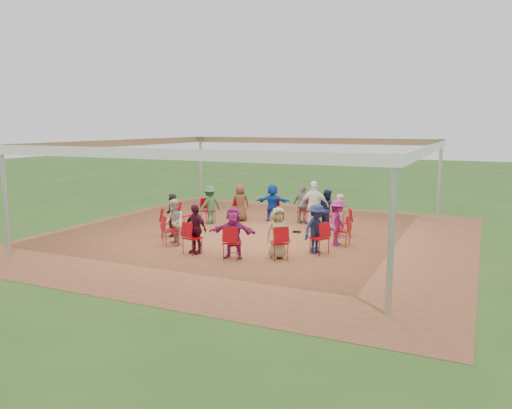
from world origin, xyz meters
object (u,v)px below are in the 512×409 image
at_px(person_seated_11, 278,233).
at_px(chair_12, 279,243).
at_px(chair_9, 170,231).
at_px(chair_10, 192,238).
at_px(chair_13, 319,238).
at_px(person_seated_0, 338,222).
at_px(person_seated_12, 316,229).
at_px(person_seated_3, 303,205).
at_px(chair_4, 273,209).
at_px(chair_5, 240,208).
at_px(cable_coil, 297,232).
at_px(person_seated_10, 233,233).
at_px(chair_7, 183,216).
at_px(person_seated_4, 273,203).
at_px(chair_8, 168,223).
at_px(chair_0, 342,231).
at_px(standing_person, 314,206).
at_px(person_seated_6, 210,205).
at_px(person_seated_5, 240,203).
at_px(person_seated_8, 174,222).
at_px(chair_2, 330,216).
at_px(person_seated_9, 195,229).
at_px(person_seated_1, 341,215).
at_px(chair_3, 305,211).
at_px(laptop, 333,223).
at_px(chair_11, 232,243).
at_px(person_seated_2, 327,209).
at_px(chair_1, 344,223).
at_px(chair_6, 208,211).

bearing_deg(person_seated_11, chair_12, -90.00).
height_order(chair_9, chair_10, same).
xyz_separation_m(chair_13, person_seated_0, (0.18, 1.21, 0.24)).
distance_m(chair_10, person_seated_12, 3.41).
bearing_deg(person_seated_3, chair_4, 7.35).
bearing_deg(chair_5, cable_coil, 120.07).
bearing_deg(chair_5, person_seated_0, 115.11).
relative_size(chair_12, person_seated_11, 0.66).
bearing_deg(person_seated_10, chair_7, 129.58).
xyz_separation_m(chair_4, person_seated_4, (0.02, -0.12, 0.24)).
height_order(chair_8, person_seated_3, person_seated_3).
distance_m(chair_4, chair_7, 3.48).
height_order(chair_0, cable_coil, chair_0).
height_order(chair_8, chair_9, same).
bearing_deg(standing_person, person_seated_6, -4.84).
xyz_separation_m(person_seated_0, person_seated_5, (-4.28, 2.18, 0.00)).
relative_size(chair_4, person_seated_8, 0.66).
height_order(chair_9, standing_person, standing_person).
relative_size(chair_2, person_seated_3, 0.66).
relative_size(chair_7, person_seated_6, 0.66).
height_order(person_seated_4, person_seated_9, same).
height_order(chair_12, person_seated_6, person_seated_6).
xyz_separation_m(chair_13, person_seated_1, (-0.06, 2.37, 0.24)).
distance_m(person_seated_5, person_seated_8, 4.17).
height_order(chair_3, person_seated_9, person_seated_9).
relative_size(chair_10, laptop, 2.82).
distance_m(chair_3, chair_4, 1.24).
bearing_deg(person_seated_12, chair_4, 63.68).
bearing_deg(chair_8, chair_12, 51.43).
height_order(chair_4, person_seated_4, person_seated_4).
xyz_separation_m(person_seated_3, person_seated_12, (1.73, -3.80, 0.00)).
distance_m(chair_11, person_seated_2, 4.92).
height_order(chair_3, standing_person, standing_person).
bearing_deg(chair_12, chair_5, 90.00).
relative_size(chair_4, laptop, 2.82).
bearing_deg(person_seated_8, person_seated_3, 102.86).
bearing_deg(cable_coil, chair_8, -147.23).
bearing_deg(person_seated_4, cable_coil, 123.49).
xyz_separation_m(chair_9, person_seated_3, (2.44, 4.73, 0.24)).
relative_size(person_seated_6, laptop, 4.27).
height_order(chair_3, chair_9, same).
distance_m(chair_3, person_seated_3, 0.27).
height_order(chair_4, person_seated_6, person_seated_6).
relative_size(chair_7, person_seated_8, 0.66).
bearing_deg(person_seated_12, chair_1, 23.10).
relative_size(chair_1, person_seated_11, 0.66).
height_order(chair_6, person_seated_10, person_seated_10).
distance_m(chair_3, person_seated_10, 5.32).
bearing_deg(person_seated_6, chair_6, -90.00).
bearing_deg(chair_11, chair_8, 141.43).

